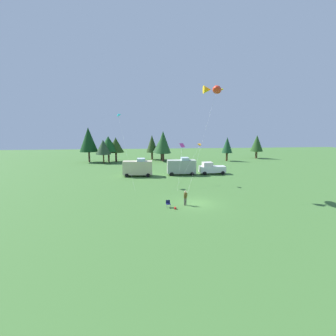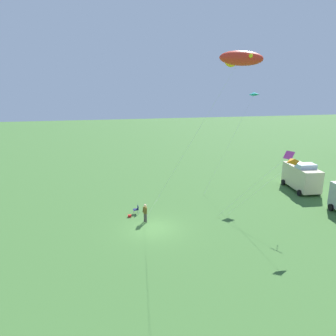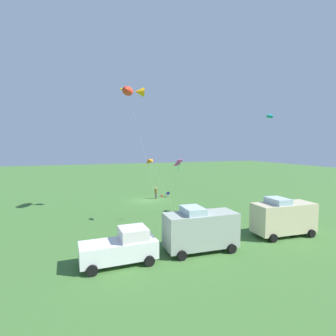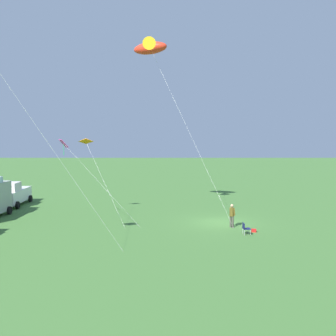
# 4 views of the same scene
# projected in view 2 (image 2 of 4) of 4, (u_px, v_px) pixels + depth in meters

# --- Properties ---
(ground_plane) EXTENTS (160.00, 160.00, 0.00)m
(ground_plane) POSITION_uv_depth(u_px,v_px,m) (154.00, 228.00, 28.78)
(ground_plane) COLOR #3D6A2F
(person_kite_flyer) EXTENTS (0.52, 0.49, 1.74)m
(person_kite_flyer) POSITION_uv_depth(u_px,v_px,m) (145.00, 212.00, 29.82)
(person_kite_flyer) COLOR #46403B
(person_kite_flyer) RESTS_ON ground
(folding_chair) EXTENTS (0.52, 0.52, 0.82)m
(folding_chair) POSITION_uv_depth(u_px,v_px,m) (137.00, 209.00, 31.84)
(folding_chair) COLOR #141848
(folding_chair) RESTS_ON ground
(backpack_on_grass) EXTENTS (0.24, 0.33, 0.22)m
(backpack_on_grass) POSITION_uv_depth(u_px,v_px,m) (130.00, 216.00, 31.12)
(backpack_on_grass) COLOR red
(backpack_on_grass) RESTS_ON ground
(van_camper_beige) EXTENTS (5.52, 2.86, 3.34)m
(van_camper_beige) POSITION_uv_depth(u_px,v_px,m) (302.00, 176.00, 38.31)
(van_camper_beige) COLOR beige
(van_camper_beige) RESTS_ON ground
(kite_large_fish) EXTENTS (6.60, 7.98, 14.66)m
(kite_large_fish) POSITION_uv_depth(u_px,v_px,m) (239.00, 58.00, 22.72)
(kite_large_fish) COLOR red
(kite_large_fish) RESTS_ON ground
(kite_delta_orange) EXTENTS (5.00, 4.25, 6.64)m
(kite_delta_orange) POSITION_uv_depth(u_px,v_px,m) (294.00, 161.00, 26.24)
(kite_delta_orange) COLOR orange
(kite_delta_orange) RESTS_ON ground
(kite_diamond_rainbow) EXTENTS (2.13, 6.42, 6.47)m
(kite_diamond_rainbow) POSITION_uv_depth(u_px,v_px,m) (287.00, 157.00, 29.16)
(kite_diamond_rainbow) COLOR #D3409F
(kite_diamond_rainbow) RESTS_ON ground
(kite_delta_teal) EXTENTS (2.94, 6.98, 11.31)m
(kite_delta_teal) POSITION_uv_depth(u_px,v_px,m) (254.00, 94.00, 37.69)
(kite_delta_teal) COLOR teal
(kite_delta_teal) RESTS_ON ground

